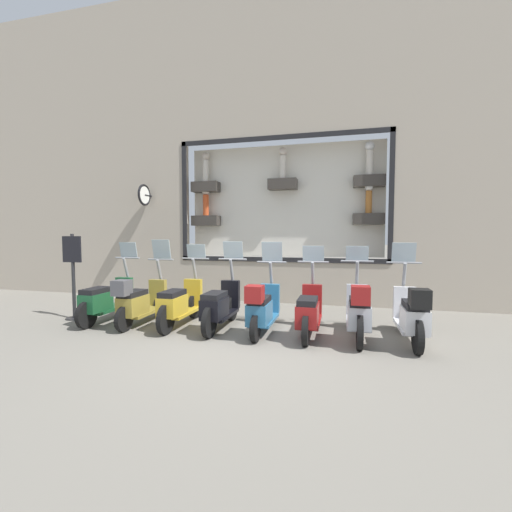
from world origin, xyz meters
TOP-DOWN VIEW (x-y plane):
  - ground_plane at (0.00, 0.00)m, footprint 120.00×120.00m
  - building_facade at (3.60, 0.00)m, footprint 1.21×36.00m
  - scooter_white_0 at (0.58, -2.67)m, footprint 1.81×0.61m
  - scooter_silver_1 at (0.58, -1.84)m, footprint 1.81×0.60m
  - scooter_red_2 at (0.63, -1.01)m, footprint 1.80×0.60m
  - scooter_teal_3 at (0.56, -0.18)m, footprint 1.79×0.61m
  - scooter_black_4 at (0.64, 0.66)m, footprint 1.81×0.60m
  - scooter_yellow_5 at (0.63, 1.49)m, footprint 1.81×0.60m
  - scooter_olive_6 at (0.57, 2.32)m, footprint 1.79×0.61m
  - scooter_green_7 at (0.63, 3.15)m, footprint 1.80×0.61m
  - shop_sign_post at (0.66, 3.95)m, footprint 0.36×0.45m

SIDE VIEW (x-z plane):
  - ground_plane at x=0.00m, z-range 0.00..0.00m
  - scooter_red_2 at x=0.63m, z-range -0.36..1.21m
  - scooter_green_7 at x=0.63m, z-range -0.37..1.25m
  - scooter_yellow_5 at x=0.63m, z-range -0.35..1.24m
  - scooter_black_4 at x=0.64m, z-range -0.38..1.27m
  - scooter_teal_3 at x=0.56m, z-range -0.36..1.28m
  - scooter_olive_6 at x=0.57m, z-range -0.37..1.31m
  - scooter_white_0 at x=0.58m, z-range -0.34..1.30m
  - scooter_silver_1 at x=0.58m, z-range -0.30..1.27m
  - shop_sign_post at x=0.66m, z-range 0.08..1.89m
  - building_facade at x=3.60m, z-range 0.08..8.42m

